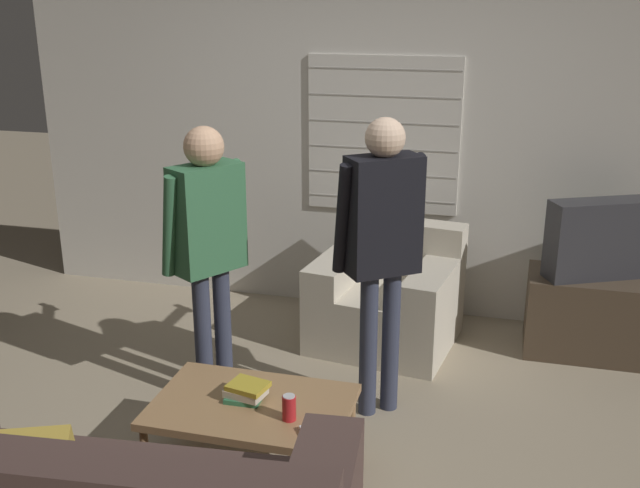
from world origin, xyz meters
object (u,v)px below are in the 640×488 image
(coffee_table, at_px, (252,409))
(person_right_standing, at_px, (382,233))
(armchair_beige, at_px, (388,297))
(soda_can, at_px, (289,408))
(book_stack, at_px, (246,391))
(spare_remote, at_px, (307,434))
(person_left_standing, at_px, (207,232))
(tv, at_px, (599,239))

(coffee_table, bearing_deg, person_right_standing, 56.96)
(person_right_standing, bearing_deg, coffee_table, -159.79)
(armchair_beige, relative_size, soda_can, 8.06)
(book_stack, bearing_deg, armchair_beige, 75.65)
(spare_remote, bearing_deg, book_stack, 114.90)
(person_left_standing, distance_m, book_stack, 0.98)
(tv, bearing_deg, person_left_standing, 2.12)
(armchair_beige, relative_size, tv, 1.46)
(person_left_standing, bearing_deg, coffee_table, -112.49)
(coffee_table, height_order, spare_remote, spare_remote)
(coffee_table, relative_size, tv, 1.39)
(person_right_standing, xyz_separation_m, soda_can, (-0.27, -0.85, -0.62))
(book_stack, xyz_separation_m, spare_remote, (0.38, -0.24, -0.03))
(book_stack, distance_m, spare_remote, 0.45)
(soda_can, bearing_deg, person_left_standing, 132.74)
(book_stack, height_order, soda_can, soda_can)
(soda_can, bearing_deg, coffee_table, 156.72)
(tv, relative_size, soda_can, 5.51)
(armchair_beige, distance_m, coffee_table, 1.72)
(person_right_standing, xyz_separation_m, book_stack, (-0.53, -0.73, -0.64))
(person_left_standing, xyz_separation_m, book_stack, (0.45, -0.64, -0.59))
(book_stack, xyz_separation_m, soda_can, (0.26, -0.12, 0.02))
(book_stack, height_order, spare_remote, book_stack)
(tv, relative_size, person_right_standing, 0.41)
(person_left_standing, distance_m, spare_remote, 1.36)
(person_left_standing, bearing_deg, spare_remote, -105.24)
(person_left_standing, bearing_deg, tv, -30.61)
(book_stack, bearing_deg, spare_remote, -32.10)
(coffee_table, height_order, book_stack, book_stack)
(person_right_standing, bearing_deg, person_left_standing, 148.50)
(person_right_standing, bearing_deg, spare_remote, -135.43)
(person_right_standing, distance_m, soda_can, 1.09)
(coffee_table, height_order, tv, tv)
(tv, bearing_deg, coffee_table, 21.04)
(coffee_table, height_order, soda_can, soda_can)
(coffee_table, distance_m, soda_can, 0.26)
(person_right_standing, height_order, book_stack, person_right_standing)
(coffee_table, distance_m, spare_remote, 0.41)
(person_left_standing, xyz_separation_m, soda_can, (0.70, -0.76, -0.57))
(armchair_beige, bearing_deg, person_left_standing, 57.80)
(coffee_table, relative_size, soda_can, 7.67)
(person_left_standing, relative_size, spare_remote, 12.42)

